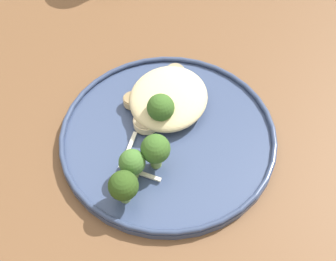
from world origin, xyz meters
name	(u,v)px	position (x,y,z in m)	size (l,w,h in m)	color
wooden_dining_table	(154,138)	(0.00, 0.00, 0.66)	(1.40, 1.00, 0.74)	brown
dinner_plate	(168,136)	(0.05, 0.04, 0.75)	(0.29, 0.29, 0.02)	#38476B
noodle_bed	(168,99)	(0.00, 0.02, 0.77)	(0.12, 0.11, 0.03)	beige
seared_scallop_rear_pale	(157,108)	(0.02, 0.01, 0.76)	(0.03, 0.03, 0.01)	beige
seared_scallop_tiny_bay	(175,73)	(-0.05, 0.02, 0.76)	(0.03, 0.03, 0.02)	beige
seared_scallop_half_hidden	(144,90)	(-0.01, -0.02, 0.76)	(0.03, 0.03, 0.01)	#DBB77A
seared_scallop_right_edge	(179,96)	(-0.01, 0.04, 0.76)	(0.03, 0.03, 0.02)	#E5C689
seared_scallop_tilted_round	(146,122)	(0.05, 0.01, 0.76)	(0.03, 0.03, 0.01)	beige
seared_scallop_center_golden	(132,100)	(0.02, -0.02, 0.76)	(0.03, 0.03, 0.01)	#DBB77A
seared_scallop_front_small	(177,116)	(0.02, 0.04, 0.76)	(0.03, 0.03, 0.02)	#E5C689
broccoli_floret_right_tilted	(161,108)	(0.03, 0.02, 0.78)	(0.04, 0.04, 0.05)	#7A994C
broccoli_floret_near_rim	(156,150)	(0.10, 0.04, 0.78)	(0.04, 0.04, 0.05)	#7A994C
broccoli_floret_left_leaning	(132,163)	(0.12, 0.02, 0.78)	(0.03, 0.03, 0.04)	#7A994C
broccoli_floret_small_sprig	(123,186)	(0.16, 0.02, 0.78)	(0.04, 0.04, 0.05)	#7A994C
onion_sliver_short_strip	(127,147)	(0.09, 0.00, 0.75)	(0.05, 0.01, 0.00)	silver
onion_sliver_long_sliver	(140,173)	(0.12, 0.03, 0.75)	(0.06, 0.01, 0.00)	silver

